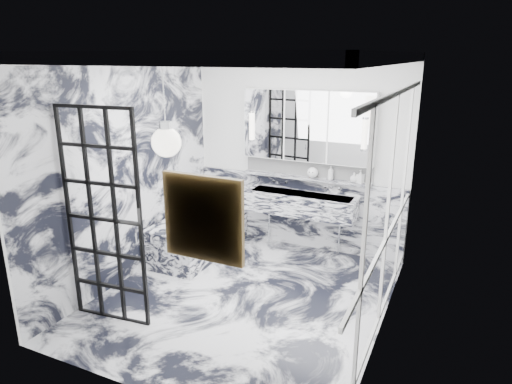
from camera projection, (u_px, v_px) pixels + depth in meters
The scene contains 25 objects.
floor at pixel (244, 297), 5.45m from camera, with size 3.60×3.60×0.00m, color silver.
ceiling at pixel (242, 52), 4.65m from camera, with size 3.60×3.60×0.00m, color white.
wall_back at pixel (298, 154), 6.61m from camera, with size 3.60×3.60×0.00m, color white.
wall_front at pixel (137, 242), 3.49m from camera, with size 3.60×3.60×0.00m, color white.
wall_left at pixel (128, 169), 5.70m from camera, with size 3.60×3.60×0.00m, color white.
wall_right at pixel (391, 203), 4.40m from camera, with size 3.60×3.60×0.00m, color white.
marble_clad_back at pixel (296, 211), 6.84m from camera, with size 3.18×0.05×1.05m, color silver.
marble_clad_left at pixel (130, 174), 5.71m from camera, with size 0.02×3.56×2.68m, color silver.
panel_molding at pixel (388, 213), 4.44m from camera, with size 0.03×3.40×2.30m, color white.
soap_bottle_a at pixel (331, 173), 6.38m from camera, with size 0.08×0.08×0.21m, color #8C5919.
soap_bottle_b at pixel (360, 176), 6.22m from camera, with size 0.08×0.09×0.19m, color #4C4C51.
soap_bottle_c at pixel (354, 177), 6.26m from camera, with size 0.11×0.11×0.14m, color silver.
face_pot at pixel (313, 173), 6.50m from camera, with size 0.16×0.16×0.16m, color white.
amber_bottle at pixel (311, 174), 6.52m from camera, with size 0.04×0.04×0.10m, color #8C5919.
flower_vase at pixel (188, 232), 5.80m from camera, with size 0.08×0.08×0.12m, color silver.
crittall_door at pixel (104, 219), 4.70m from camera, with size 0.88×0.04×2.30m, color black, non-canonical shape.
artwork at pixel (203, 218), 3.21m from camera, with size 0.53×0.05×0.53m, color #CC6014.
pendant_light at pixel (166, 142), 3.74m from camera, with size 0.25×0.25×0.25m, color white.
trough_sink at pixel (301, 204), 6.53m from camera, with size 1.60×0.45×0.30m, color silver.
ledge at pixel (306, 178), 6.58m from camera, with size 1.90×0.14×0.04m, color silver.
subway_tile at pixel (307, 168), 6.59m from camera, with size 1.90×0.03×0.23m, color white.
mirror_cabinet at pixel (307, 126), 6.37m from camera, with size 1.90×0.16×1.00m, color white.
sconce_left at pixel (251, 126), 6.63m from camera, with size 0.07×0.07×0.40m, color white.
sconce_right at pixel (364, 134), 5.96m from camera, with size 0.07×0.07×0.40m, color white.
bathtub at pixel (199, 234), 6.63m from camera, with size 0.75×1.65×0.55m, color silver.
Camera 1 is at (2.19, -4.34, 2.77)m, focal length 32.00 mm.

